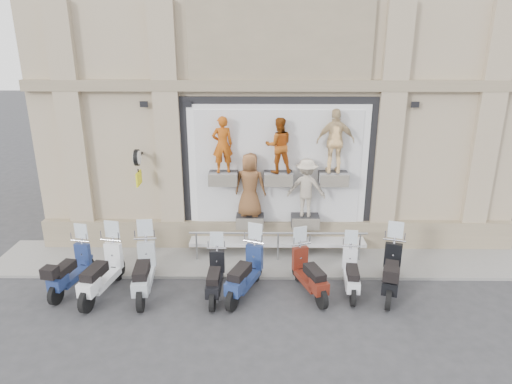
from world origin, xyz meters
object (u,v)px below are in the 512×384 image
(scooter_f, at_px, (310,265))
(scooter_g, at_px, (352,266))
(clock_sign_bracket, at_px, (138,163))
(scooter_a, at_px, (70,262))
(scooter_c, at_px, (143,263))
(scooter_h, at_px, (392,263))
(guard_rail, at_px, (278,247))
(scooter_e, at_px, (245,265))
(scooter_d, at_px, (215,269))
(scooter_b, at_px, (101,264))

(scooter_f, bearing_deg, scooter_g, -13.74)
(clock_sign_bracket, xyz_separation_m, scooter_f, (4.62, -2.12, -2.03))
(scooter_a, xyz_separation_m, scooter_c, (1.89, -0.18, 0.09))
(scooter_h, bearing_deg, clock_sign_bracket, -179.84)
(scooter_g, bearing_deg, scooter_f, -168.82)
(guard_rail, bearing_deg, scooter_g, -41.02)
(scooter_c, distance_m, scooter_e, 2.50)
(scooter_g, distance_m, scooter_h, 0.98)
(guard_rail, relative_size, scooter_c, 2.40)
(guard_rail, height_order, scooter_e, scooter_e)
(clock_sign_bracket, distance_m, scooter_d, 3.83)
(scooter_e, xyz_separation_m, scooter_h, (3.62, 0.11, 0.00))
(scooter_e, distance_m, scooter_f, 1.59)
(scooter_c, bearing_deg, scooter_e, -6.60)
(scooter_d, bearing_deg, guard_rail, 48.86)
(scooter_c, relative_size, scooter_h, 1.03)
(scooter_d, distance_m, scooter_e, 0.74)
(scooter_d, distance_m, scooter_h, 4.36)
(scooter_c, relative_size, scooter_f, 1.11)
(scooter_a, xyz_separation_m, scooter_h, (8.01, -0.10, 0.06))
(scooter_f, relative_size, scooter_h, 0.93)
(guard_rail, relative_size, scooter_d, 2.81)
(clock_sign_bracket, distance_m, scooter_f, 5.47)
(guard_rail, relative_size, scooter_e, 2.47)
(clock_sign_bracket, bearing_deg, scooter_h, -17.41)
(scooter_b, height_order, scooter_c, scooter_c)
(scooter_d, height_order, scooter_g, scooter_d)
(scooter_e, bearing_deg, scooter_c, -159.08)
(scooter_f, height_order, scooter_h, scooter_h)
(scooter_a, distance_m, scooter_b, 0.91)
(clock_sign_bracket, height_order, scooter_h, clock_sign_bracket)
(scooter_d, height_order, scooter_h, scooter_h)
(scooter_a, distance_m, scooter_g, 7.04)
(scooter_a, height_order, scooter_c, scooter_c)
(scooter_a, distance_m, scooter_d, 3.67)
(clock_sign_bracket, height_order, scooter_a, clock_sign_bracket)
(guard_rail, height_order, scooter_c, scooter_c)
(scooter_h, bearing_deg, scooter_b, -161.20)
(scooter_a, bearing_deg, scooter_h, 10.49)
(scooter_b, bearing_deg, scooter_c, 14.39)
(scooter_b, bearing_deg, scooter_h, 11.92)
(clock_sign_bracket, xyz_separation_m, scooter_c, (0.53, -2.17, -1.94))
(scooter_f, bearing_deg, scooter_a, 159.32)
(scooter_a, bearing_deg, clock_sign_bracket, 66.75)
(scooter_e, bearing_deg, scooter_b, -157.84)
(guard_rail, bearing_deg, scooter_d, -131.92)
(scooter_b, distance_m, scooter_d, 2.79)
(scooter_d, height_order, scooter_e, scooter_e)
(scooter_b, relative_size, scooter_d, 1.16)
(scooter_a, bearing_deg, scooter_e, 8.48)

